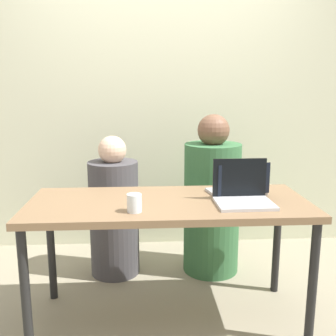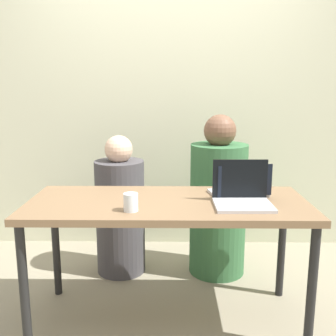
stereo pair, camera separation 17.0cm
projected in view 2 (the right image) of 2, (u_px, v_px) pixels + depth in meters
name	position (u px, v px, depth m)	size (l,w,h in m)	color
ground_plane	(168.00, 318.00, 2.43)	(12.00, 12.00, 0.00)	gray
back_wall	(170.00, 108.00, 3.41)	(4.50, 0.10, 2.44)	beige
desk	(168.00, 213.00, 2.29)	(1.62, 0.68, 0.75)	brown
person_on_left	(120.00, 212.00, 2.97)	(0.38, 0.38, 1.05)	#454246
person_on_right	(218.00, 204.00, 2.95)	(0.47, 0.47, 1.21)	#35683C
laptop_front_right	(242.00, 195.00, 2.19)	(0.32, 0.29, 0.24)	silver
laptop_back_right	(240.00, 189.00, 2.36)	(0.37, 0.28, 0.21)	#ADB0B7
water_glass_left	(131.00, 203.00, 2.08)	(0.08, 0.08, 0.10)	white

